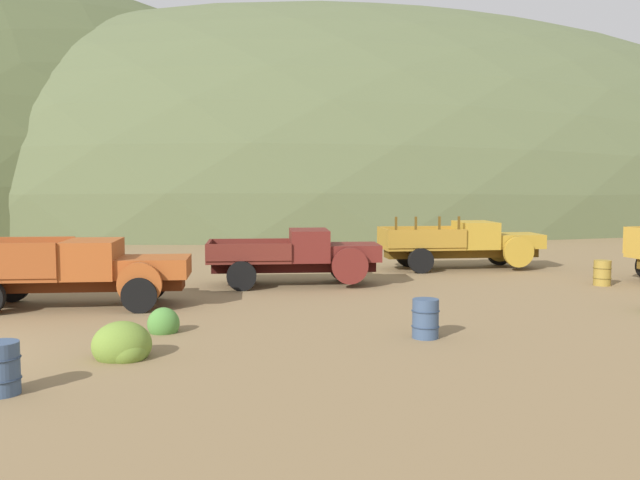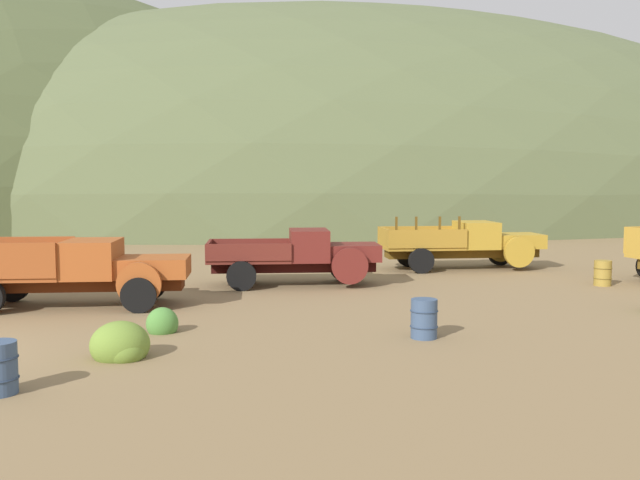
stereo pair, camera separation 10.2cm
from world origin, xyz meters
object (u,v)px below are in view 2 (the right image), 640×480
oil_drum_spare (603,273)px  oil_drum_by_truck (424,319)px  truck_oxide_orange (87,271)px  truck_oxblood (306,256)px  truck_mustard (472,243)px

oil_drum_spare → oil_drum_by_truck: oil_drum_by_truck is taller
truck_oxide_orange → truck_oxblood: truck_oxide_orange is taller
truck_oxblood → oil_drum_spare: (9.66, -2.67, -0.57)m
truck_oxblood → truck_oxide_orange: bearing=-151.3°
truck_mustard → oil_drum_by_truck: truck_mustard is taller
oil_drum_spare → truck_oxblood: bearing=164.6°
truck_mustard → oil_drum_by_truck: size_ratio=7.35×
oil_drum_spare → truck_mustard: bearing=113.8°
truck_oxblood → oil_drum_spare: size_ratio=7.03×
truck_oxide_orange → truck_oxblood: (6.90, 2.35, -0.02)m
oil_drum_spare → oil_drum_by_truck: (-8.91, -5.73, 0.02)m
truck_oxide_orange → truck_mustard: size_ratio=1.02×
truck_oxide_orange → oil_drum_by_truck: (7.66, -6.05, -0.57)m
oil_drum_spare → truck_oxide_orange: bearing=178.9°
truck_oxblood → oil_drum_by_truck: size_ratio=6.70×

